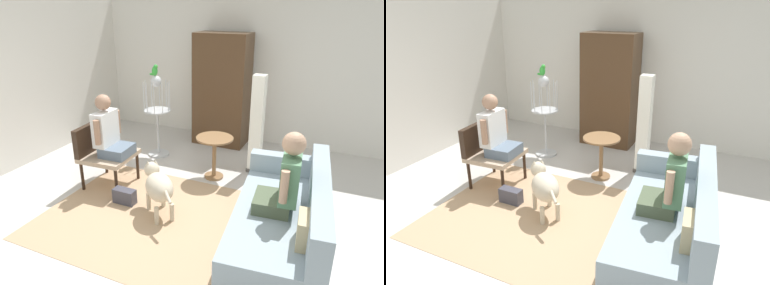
{
  "view_description": "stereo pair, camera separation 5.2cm",
  "coord_description": "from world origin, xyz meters",
  "views": [
    {
      "loc": [
        1.79,
        -3.3,
        2.42
      ],
      "look_at": [
        0.24,
        0.1,
        0.94
      ],
      "focal_mm": 32.71,
      "sensor_mm": 36.0,
      "label": 1
    },
    {
      "loc": [
        1.84,
        -3.27,
        2.42
      ],
      "look_at": [
        0.24,
        0.1,
        0.94
      ],
      "focal_mm": 32.71,
      "sensor_mm": 36.0,
      "label": 2
    }
  ],
  "objects": [
    {
      "name": "back_wall",
      "position": [
        0.0,
        2.94,
        1.28
      ],
      "size": [
        6.19,
        0.12,
        2.57
      ],
      "primitive_type": "cube",
      "color": "silver",
      "rests_on": "ground"
    },
    {
      "name": "handbag",
      "position": [
        -0.65,
        -0.06,
        0.1
      ],
      "size": [
        0.3,
        0.13,
        0.2
      ],
      "primitive_type": "cube",
      "color": "#3F3F4C",
      "rests_on": "ground"
    },
    {
      "name": "column_lamp",
      "position": [
        0.63,
        1.57,
        0.74
      ],
      "size": [
        0.2,
        0.2,
        1.5
      ],
      "color": "#4C4742",
      "rests_on": "ground"
    },
    {
      "name": "armchair",
      "position": [
        -1.24,
        0.29,
        0.53
      ],
      "size": [
        0.69,
        0.71,
        0.88
      ],
      "color": "black",
      "rests_on": "ground"
    },
    {
      "name": "person_on_armchair",
      "position": [
        -1.09,
        0.3,
        0.81
      ],
      "size": [
        0.46,
        0.56,
        0.84
      ],
      "color": "slate"
    },
    {
      "name": "armoire_cabinet",
      "position": [
        -0.27,
        2.53,
        0.99
      ],
      "size": [
        0.94,
        0.56,
        1.98
      ],
      "primitive_type": "cube",
      "color": "#4C331E",
      "rests_on": "ground"
    },
    {
      "name": "left_wall",
      "position": [
        -2.86,
        0.3,
        1.28
      ],
      "size": [
        0.12,
        6.35,
        2.57
      ],
      "primitive_type": "cube",
      "color": "silver",
      "rests_on": "ground"
    },
    {
      "name": "area_rug",
      "position": [
        0.14,
        -0.19,
        0.0
      ],
      "size": [
        3.17,
        2.14,
        0.01
      ],
      "primitive_type": "cube",
      "color": "tan",
      "rests_on": "ground"
    },
    {
      "name": "parrot",
      "position": [
        -1.05,
        1.52,
        1.45
      ],
      "size": [
        0.17,
        0.1,
        0.18
      ],
      "color": "green",
      "rests_on": "bird_cage_stand"
    },
    {
      "name": "couch",
      "position": [
        1.38,
        -0.02,
        0.29
      ],
      "size": [
        1.11,
        2.07,
        0.83
      ],
      "color": "#8EA0AD",
      "rests_on": "ground"
    },
    {
      "name": "person_on_couch",
      "position": [
        1.35,
        -0.06,
        0.77
      ],
      "size": [
        0.48,
        0.57,
        0.87
      ],
      "color": "#4B5840"
    },
    {
      "name": "round_end_table",
      "position": [
        0.14,
        1.11,
        0.44
      ],
      "size": [
        0.54,
        0.54,
        0.64
      ],
      "color": "olive",
      "rests_on": "ground"
    },
    {
      "name": "ground_plane",
      "position": [
        0.0,
        0.0,
        0.0
      ],
      "size": [
        6.9,
        6.9,
        0.0
      ],
      "primitive_type": "plane",
      "color": "beige"
    },
    {
      "name": "dog",
      "position": [
        -0.12,
        -0.08,
        0.39
      ],
      "size": [
        0.64,
        0.61,
        0.61
      ],
      "color": "beige",
      "rests_on": "ground"
    },
    {
      "name": "bird_cage_stand",
      "position": [
        -1.03,
        1.52,
        0.75
      ],
      "size": [
        0.44,
        0.44,
        1.36
      ],
      "color": "silver",
      "rests_on": "ground"
    }
  ]
}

